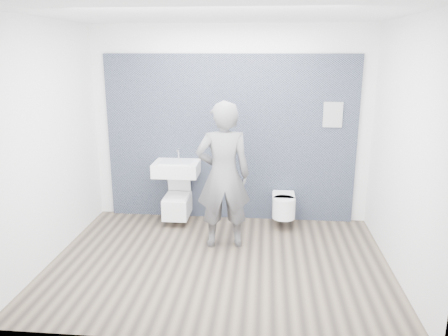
# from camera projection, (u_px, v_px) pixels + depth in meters

# --- Properties ---
(ground) EXTENTS (4.00, 4.00, 0.00)m
(ground) POSITION_uv_depth(u_px,v_px,m) (219.00, 262.00, 5.21)
(ground) COLOR brown
(ground) RESTS_ON ground
(room_shell) EXTENTS (4.00, 4.00, 4.00)m
(room_shell) POSITION_uv_depth(u_px,v_px,m) (219.00, 117.00, 4.76)
(room_shell) COLOR white
(room_shell) RESTS_ON ground
(tile_wall) EXTENTS (3.60, 0.06, 2.40)m
(tile_wall) POSITION_uv_depth(u_px,v_px,m) (230.00, 217.00, 6.62)
(tile_wall) COLOR black
(tile_wall) RESTS_ON ground
(washbasin) EXTENTS (0.64, 0.48, 0.48)m
(washbasin) POSITION_uv_depth(u_px,v_px,m) (176.00, 168.00, 6.22)
(washbasin) COLOR white
(washbasin) RESTS_ON ground
(toilet_square) EXTENTS (0.35, 0.51, 0.69)m
(toilet_square) POSITION_uv_depth(u_px,v_px,m) (177.00, 204.00, 6.35)
(toilet_square) COLOR white
(toilet_square) RESTS_ON ground
(toilet_rounded) EXTENTS (0.32, 0.54, 0.30)m
(toilet_rounded) POSITION_uv_depth(u_px,v_px,m) (284.00, 205.00, 6.18)
(toilet_rounded) COLOR white
(toilet_rounded) RESTS_ON ground
(info_placard) EXTENTS (0.26, 0.03, 0.35)m
(info_placard) POSITION_uv_depth(u_px,v_px,m) (326.00, 221.00, 6.45)
(info_placard) COLOR silver
(info_placard) RESTS_ON ground
(visitor) EXTENTS (0.75, 0.56, 1.87)m
(visitor) POSITION_uv_depth(u_px,v_px,m) (223.00, 176.00, 5.42)
(visitor) COLOR #5D5D61
(visitor) RESTS_ON ground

